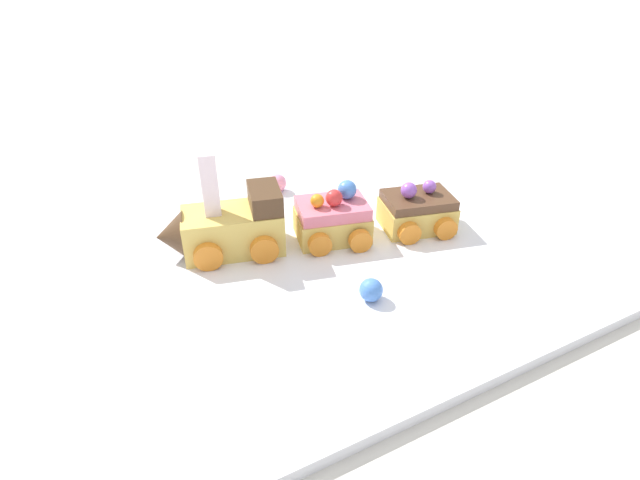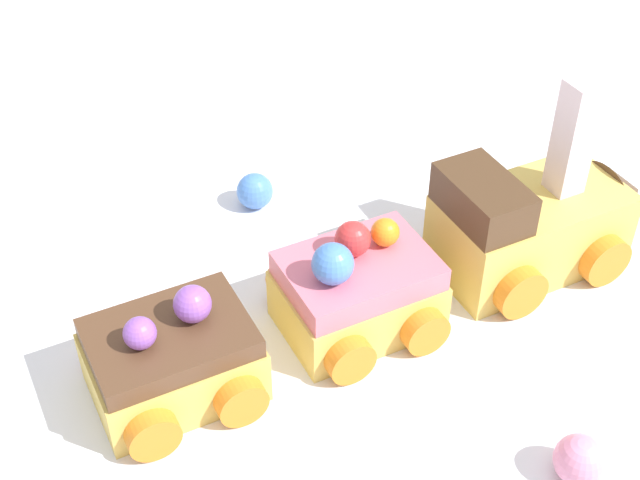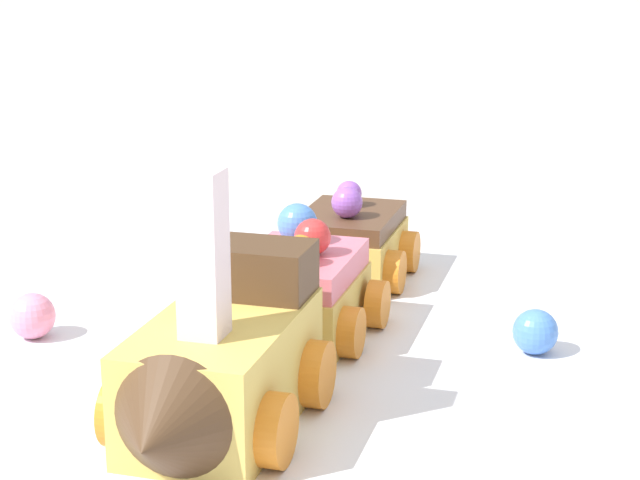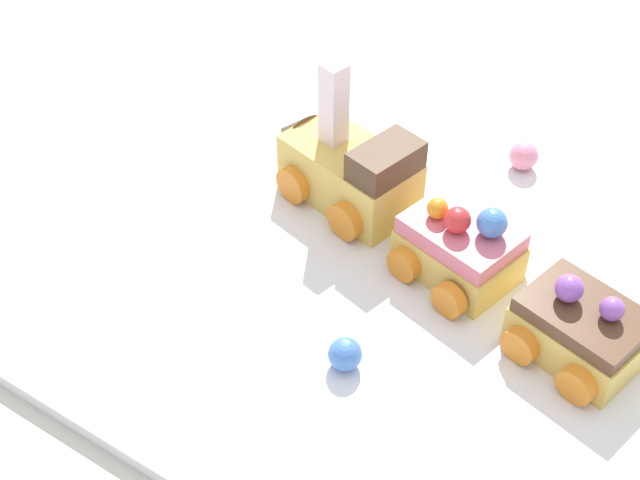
% 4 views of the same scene
% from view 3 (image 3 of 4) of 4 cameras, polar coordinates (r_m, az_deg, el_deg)
% --- Properties ---
extents(ground_plane, '(10.00, 10.00, 0.00)m').
position_cam_3_polar(ground_plane, '(0.52, 3.15, -7.73)').
color(ground_plane, beige).
extents(display_board, '(0.63, 0.41, 0.01)m').
position_cam_3_polar(display_board, '(0.52, 3.16, -7.13)').
color(display_board, white).
rests_on(display_board, ground_plane).
extents(cake_train_locomotive, '(0.14, 0.09, 0.11)m').
position_cam_3_polar(cake_train_locomotive, '(0.44, -5.61, -6.86)').
color(cake_train_locomotive, '#E0BC56').
rests_on(cake_train_locomotive, display_board).
extents(cake_car_strawberry, '(0.09, 0.09, 0.06)m').
position_cam_3_polar(cake_car_strawberry, '(0.55, -1.07, -2.78)').
color(cake_car_strawberry, '#E0BC56').
rests_on(cake_car_strawberry, display_board).
extents(cake_car_chocolate, '(0.09, 0.09, 0.06)m').
position_cam_3_polar(cake_car_chocolate, '(0.64, 1.56, -0.23)').
color(cake_car_chocolate, '#E0BC56').
rests_on(cake_car_chocolate, display_board).
extents(gumball_pink, '(0.02, 0.02, 0.02)m').
position_cam_3_polar(gumball_pink, '(0.57, -15.10, -3.93)').
color(gumball_pink, pink).
rests_on(gumball_pink, display_board).
extents(gumball_blue, '(0.02, 0.02, 0.02)m').
position_cam_3_polar(gumball_blue, '(0.54, 11.41, -4.82)').
color(gumball_blue, '#4C84E0').
rests_on(gumball_blue, display_board).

